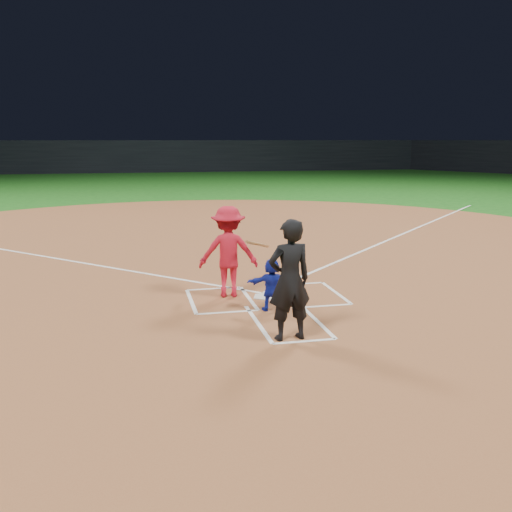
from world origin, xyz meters
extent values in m
plane|color=#165314|center=(0.00, 0.00, 0.00)|extent=(120.00, 120.00, 0.00)
cylinder|color=brown|center=(0.00, 6.00, 0.01)|extent=(28.00, 28.00, 0.01)
cube|color=black|center=(0.00, 48.00, 1.60)|extent=(80.00, 1.20, 3.20)
cylinder|color=silver|center=(0.00, 0.00, 0.02)|extent=(0.60, 0.60, 0.02)
imported|color=#1524AE|center=(-0.10, -0.94, 0.53)|extent=(0.99, 0.42, 1.04)
imported|color=black|center=(-0.22, -2.62, 1.04)|extent=(0.80, 0.58, 2.05)
cube|color=white|center=(-0.98, 0.92, 0.01)|extent=(1.22, 0.08, 0.01)
cube|color=white|center=(-0.98, -0.92, 0.01)|extent=(1.22, 0.08, 0.01)
cube|color=white|center=(-0.37, 0.00, 0.01)|extent=(0.08, 1.83, 0.01)
cube|color=white|center=(-1.59, 0.00, 0.01)|extent=(0.08, 1.83, 0.01)
cube|color=white|center=(0.98, 0.92, 0.01)|extent=(1.22, 0.08, 0.01)
cube|color=white|center=(0.98, -0.92, 0.01)|extent=(1.22, 0.08, 0.01)
cube|color=white|center=(0.37, 0.00, 0.01)|extent=(0.08, 1.83, 0.01)
cube|color=white|center=(1.59, 0.00, 0.01)|extent=(0.08, 1.83, 0.01)
cube|color=white|center=(-0.55, -1.70, 0.01)|extent=(0.08, 2.20, 0.01)
cube|color=white|center=(0.55, -1.70, 0.01)|extent=(0.08, 2.20, 0.01)
cube|color=white|center=(0.00, -2.80, 0.01)|extent=(1.10, 0.08, 0.01)
cube|color=white|center=(7.07, 7.37, 0.01)|extent=(14.21, 14.21, 0.01)
imported|color=red|center=(-0.75, 0.27, 0.98)|extent=(1.34, 0.88, 1.94)
cylinder|color=#9C6539|center=(-0.15, 0.12, 1.15)|extent=(0.64, 0.64, 0.28)
camera|label=1|loc=(-2.73, -11.43, 3.32)|focal=40.00mm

